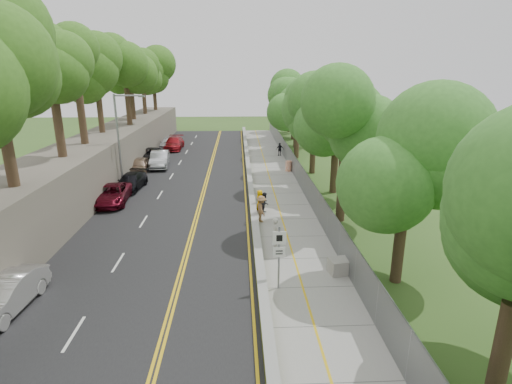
# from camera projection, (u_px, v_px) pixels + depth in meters

# --- Properties ---
(ground) EXTENTS (140.00, 140.00, 0.00)m
(ground) POSITION_uv_depth(u_px,v_px,m) (253.00, 260.00, 21.50)
(ground) COLOR #33511E
(ground) RESTS_ON ground
(road) EXTENTS (11.20, 66.00, 0.04)m
(road) POSITION_uv_depth(u_px,v_px,m) (187.00, 185.00, 35.59)
(road) COLOR black
(road) RESTS_ON ground
(sidewalk) EXTENTS (4.20, 66.00, 0.05)m
(sidewalk) POSITION_uv_depth(u_px,v_px,m) (275.00, 184.00, 35.94)
(sidewalk) COLOR gray
(sidewalk) RESTS_ON ground
(jersey_barrier) EXTENTS (0.42, 66.00, 0.60)m
(jersey_barrier) POSITION_uv_depth(u_px,v_px,m) (250.00, 181.00, 35.76)
(jersey_barrier) COLOR #D1E91E
(jersey_barrier) RESTS_ON ground
(rock_embankment) EXTENTS (5.00, 66.00, 4.00)m
(rock_embankment) POSITION_uv_depth(u_px,v_px,m) (92.00, 164.00, 34.66)
(rock_embankment) COLOR #595147
(rock_embankment) RESTS_ON ground
(chainlink_fence) EXTENTS (0.04, 66.00, 2.00)m
(chainlink_fence) POSITION_uv_depth(u_px,v_px,m) (299.00, 173.00, 35.74)
(chainlink_fence) COLOR slate
(chainlink_fence) RESTS_ON ground
(trees_embankment) EXTENTS (6.40, 66.00, 13.00)m
(trees_embankment) POSITION_uv_depth(u_px,v_px,m) (85.00, 61.00, 32.20)
(trees_embankment) COLOR #3F7721
(trees_embankment) RESTS_ON rock_embankment
(trees_fenceside) EXTENTS (7.00, 66.00, 14.00)m
(trees_fenceside) POSITION_uv_depth(u_px,v_px,m) (328.00, 105.00, 34.09)
(trees_fenceside) COLOR #448A30
(trees_fenceside) RESTS_ON ground
(streetlight) EXTENTS (2.52, 0.22, 8.00)m
(streetlight) POSITION_uv_depth(u_px,v_px,m) (121.00, 135.00, 33.07)
(streetlight) COLOR gray
(streetlight) RESTS_ON ground
(signpost) EXTENTS (0.62, 0.09, 3.10)m
(signpost) POSITION_uv_depth(u_px,v_px,m) (279.00, 251.00, 18.09)
(signpost) COLOR gray
(signpost) RESTS_ON sidewalk
(construction_barrel) EXTENTS (0.63, 0.63, 1.03)m
(construction_barrel) POSITION_uv_depth(u_px,v_px,m) (288.00, 166.00, 40.16)
(construction_barrel) COLOR #D54818
(construction_barrel) RESTS_ON sidewalk
(concrete_block) EXTENTS (1.26, 1.03, 0.75)m
(concrete_block) POSITION_uv_depth(u_px,v_px,m) (340.00, 266.00, 19.96)
(concrete_block) COLOR gray
(concrete_block) RESTS_ON sidewalk
(car_1) EXTENTS (1.90, 4.65, 1.50)m
(car_1) POSITION_uv_depth(u_px,v_px,m) (5.00, 295.00, 16.69)
(car_1) COLOR silver
(car_1) RESTS_ON road
(car_2) EXTENTS (2.64, 5.18, 1.40)m
(car_2) POSITION_uv_depth(u_px,v_px,m) (112.00, 194.00, 30.46)
(car_2) COLOR #580B1A
(car_2) RESTS_ON road
(car_3) EXTENTS (2.30, 4.78, 1.34)m
(car_3) POSITION_uv_depth(u_px,v_px,m) (131.00, 182.00, 34.00)
(car_3) COLOR black
(car_3) RESTS_ON road
(car_4) EXTENTS (2.04, 4.36, 1.44)m
(car_4) POSITION_uv_depth(u_px,v_px,m) (139.00, 165.00, 39.65)
(car_4) COLOR gray
(car_4) RESTS_ON road
(car_5) EXTENTS (2.24, 5.20, 1.67)m
(car_5) POSITION_uv_depth(u_px,v_px,m) (160.00, 159.00, 41.85)
(car_5) COLOR #979B9E
(car_5) RESTS_ON road
(car_6) EXTENTS (2.74, 5.29, 1.43)m
(car_6) POSITION_uv_depth(u_px,v_px,m) (150.00, 155.00, 44.54)
(car_6) COLOR black
(car_6) RESTS_ON road
(car_7) EXTENTS (2.20, 5.35, 1.55)m
(car_7) POSITION_uv_depth(u_px,v_px,m) (174.00, 143.00, 51.24)
(car_7) COLOR maroon
(car_7) RESTS_ON road
(car_8) EXTENTS (1.99, 4.76, 1.61)m
(car_8) POSITION_uv_depth(u_px,v_px,m) (169.00, 143.00, 51.40)
(car_8) COLOR silver
(car_8) RESTS_ON road
(painter_0) EXTENTS (0.77, 0.90, 1.56)m
(painter_0) POSITION_uv_depth(u_px,v_px,m) (260.00, 201.00, 28.68)
(painter_0) COLOR #F4AC00
(painter_0) RESTS_ON sidewalk
(painter_1) EXTENTS (0.63, 0.77, 1.80)m
(painter_1) POSITION_uv_depth(u_px,v_px,m) (276.00, 233.00, 22.66)
(painter_1) COLOR beige
(painter_1) RESTS_ON sidewalk
(painter_2) EXTENTS (0.81, 0.90, 1.52)m
(painter_2) POSITION_uv_depth(u_px,v_px,m) (265.00, 203.00, 28.28)
(painter_2) COLOR black
(painter_2) RESTS_ON sidewalk
(painter_3) EXTENTS (0.89, 1.28, 1.81)m
(painter_3) POSITION_uv_depth(u_px,v_px,m) (261.00, 209.00, 26.60)
(painter_3) COLOR olive
(painter_3) RESTS_ON sidewalk
(person_far) EXTENTS (0.95, 0.53, 1.54)m
(person_far) POSITION_uv_depth(u_px,v_px,m) (280.00, 149.00, 47.32)
(person_far) COLOR black
(person_far) RESTS_ON sidewalk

